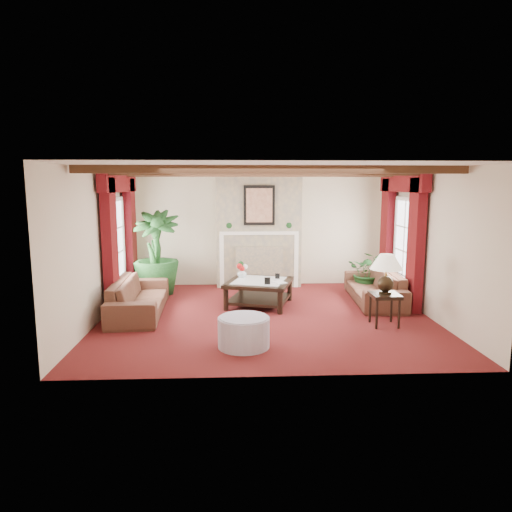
{
  "coord_description": "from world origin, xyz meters",
  "views": [
    {
      "loc": [
        -0.56,
        -8.23,
        2.41
      ],
      "look_at": [
        -0.16,
        0.4,
        1.06
      ],
      "focal_mm": 32.0,
      "sensor_mm": 36.0,
      "label": 1
    }
  ],
  "objects_px": {
    "coffee_table": "(259,293)",
    "ottoman": "(244,332)",
    "sofa_right": "(374,281)",
    "sofa_left": "(139,291)",
    "side_table": "(384,309)",
    "potted_palm": "(156,271)"
  },
  "relations": [
    {
      "from": "potted_palm",
      "to": "ottoman",
      "type": "height_order",
      "value": "potted_palm"
    },
    {
      "from": "sofa_right",
      "to": "potted_palm",
      "type": "relative_size",
      "value": 1.18
    },
    {
      "from": "sofa_left",
      "to": "side_table",
      "type": "distance_m",
      "value": 4.49
    },
    {
      "from": "potted_palm",
      "to": "sofa_left",
      "type": "bearing_deg",
      "value": -92.08
    },
    {
      "from": "ottoman",
      "to": "coffee_table",
      "type": "bearing_deg",
      "value": 81.53
    },
    {
      "from": "side_table",
      "to": "ottoman",
      "type": "height_order",
      "value": "side_table"
    },
    {
      "from": "potted_palm",
      "to": "side_table",
      "type": "relative_size",
      "value": 3.4
    },
    {
      "from": "coffee_table",
      "to": "sofa_left",
      "type": "bearing_deg",
      "value": -150.81
    },
    {
      "from": "sofa_left",
      "to": "sofa_right",
      "type": "xyz_separation_m",
      "value": [
        4.71,
        0.7,
        -0.01
      ]
    },
    {
      "from": "potted_palm",
      "to": "side_table",
      "type": "height_order",
      "value": "potted_palm"
    },
    {
      "from": "coffee_table",
      "to": "ottoman",
      "type": "xyz_separation_m",
      "value": [
        -0.36,
        -2.4,
        -0.02
      ]
    },
    {
      "from": "coffee_table",
      "to": "side_table",
      "type": "height_order",
      "value": "side_table"
    },
    {
      "from": "side_table",
      "to": "sofa_right",
      "type": "bearing_deg",
      "value": 78.91
    },
    {
      "from": "side_table",
      "to": "ottoman",
      "type": "bearing_deg",
      "value": -158.69
    },
    {
      "from": "ottoman",
      "to": "sofa_right",
      "type": "bearing_deg",
      "value": 43.0
    },
    {
      "from": "sofa_left",
      "to": "potted_palm",
      "type": "distance_m",
      "value": 1.59
    },
    {
      "from": "sofa_right",
      "to": "sofa_left",
      "type": "bearing_deg",
      "value": -77.64
    },
    {
      "from": "sofa_right",
      "to": "side_table",
      "type": "relative_size",
      "value": 4.01
    },
    {
      "from": "sofa_left",
      "to": "coffee_table",
      "type": "xyz_separation_m",
      "value": [
        2.3,
        0.52,
        -0.19
      ]
    },
    {
      "from": "coffee_table",
      "to": "ottoman",
      "type": "bearing_deg",
      "value": -81.97
    },
    {
      "from": "sofa_right",
      "to": "ottoman",
      "type": "distance_m",
      "value": 3.8
    },
    {
      "from": "sofa_left",
      "to": "ottoman",
      "type": "bearing_deg",
      "value": -136.95
    }
  ]
}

